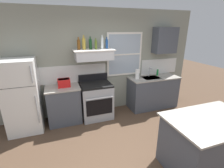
{
  "coord_description": "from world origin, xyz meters",
  "views": [
    {
      "loc": [
        -1.12,
        -1.88,
        2.23
      ],
      "look_at": [
        -0.05,
        1.2,
        1.1
      ],
      "focal_mm": 26.03,
      "sensor_mm": 36.0,
      "label": 1
    }
  ],
  "objects_px": {
    "bottle_dark_green_wine": "(90,44)",
    "bottle_olive_oil_square": "(96,45)",
    "stove_range": "(96,100)",
    "bottle_champagne_gold_foil": "(84,44)",
    "kitchen_island": "(207,143)",
    "refrigerator": "(22,96)",
    "paper_towel_roll": "(137,74)",
    "toaster": "(64,83)",
    "bottle_amber_wine": "(79,44)",
    "bottle_clear_tall": "(102,43)",
    "dish_soap_bottle": "(157,73)",
    "bottle_blue_liqueur": "(107,44)"
  },
  "relations": [
    {
      "from": "toaster",
      "to": "bottle_champagne_gold_foil",
      "type": "xyz_separation_m",
      "value": [
        0.54,
        0.11,
        0.87
      ]
    },
    {
      "from": "toaster",
      "to": "bottle_amber_wine",
      "type": "distance_m",
      "value": 0.96
    },
    {
      "from": "refrigerator",
      "to": "bottle_clear_tall",
      "type": "bearing_deg",
      "value": 3.64
    },
    {
      "from": "refrigerator",
      "to": "bottle_dark_green_wine",
      "type": "height_order",
      "value": "bottle_dark_green_wine"
    },
    {
      "from": "stove_range",
      "to": "bottle_blue_liqueur",
      "type": "distance_m",
      "value": 1.45
    },
    {
      "from": "bottle_olive_oil_square",
      "to": "kitchen_island",
      "type": "height_order",
      "value": "bottle_olive_oil_square"
    },
    {
      "from": "toaster",
      "to": "bottle_champagne_gold_foil",
      "type": "distance_m",
      "value": 1.03
    },
    {
      "from": "stove_range",
      "to": "bottle_blue_liqueur",
      "type": "relative_size",
      "value": 3.93
    },
    {
      "from": "refrigerator",
      "to": "bottle_olive_oil_square",
      "type": "height_order",
      "value": "bottle_olive_oil_square"
    },
    {
      "from": "bottle_olive_oil_square",
      "to": "dish_soap_bottle",
      "type": "xyz_separation_m",
      "value": [
        1.82,
        0.04,
        -0.85
      ]
    },
    {
      "from": "stove_range",
      "to": "dish_soap_bottle",
      "type": "distance_m",
      "value": 1.96
    },
    {
      "from": "refrigerator",
      "to": "stove_range",
      "type": "distance_m",
      "value": 1.69
    },
    {
      "from": "bottle_dark_green_wine",
      "to": "stove_range",
      "type": "bearing_deg",
      "value": -65.74
    },
    {
      "from": "bottle_champagne_gold_foil",
      "to": "bottle_dark_green_wine",
      "type": "distance_m",
      "value": 0.15
    },
    {
      "from": "bottle_champagne_gold_foil",
      "to": "paper_towel_roll",
      "type": "bearing_deg",
      "value": -4.88
    },
    {
      "from": "kitchen_island",
      "to": "paper_towel_roll",
      "type": "bearing_deg",
      "value": 93.5
    },
    {
      "from": "refrigerator",
      "to": "bottle_amber_wine",
      "type": "relative_size",
      "value": 5.73
    },
    {
      "from": "stove_range",
      "to": "bottle_olive_oil_square",
      "type": "distance_m",
      "value": 1.39
    },
    {
      "from": "bottle_amber_wine",
      "to": "dish_soap_bottle",
      "type": "bearing_deg",
      "value": -0.35
    },
    {
      "from": "bottle_blue_liqueur",
      "to": "bottle_clear_tall",
      "type": "bearing_deg",
      "value": -162.28
    },
    {
      "from": "bottle_clear_tall",
      "to": "refrigerator",
      "type": "bearing_deg",
      "value": -176.36
    },
    {
      "from": "bottle_amber_wine",
      "to": "bottle_olive_oil_square",
      "type": "bearing_deg",
      "value": -8.04
    },
    {
      "from": "stove_range",
      "to": "bottle_olive_oil_square",
      "type": "height_order",
      "value": "bottle_olive_oil_square"
    },
    {
      "from": "refrigerator",
      "to": "paper_towel_roll",
      "type": "relative_size",
      "value": 6.03
    },
    {
      "from": "bottle_clear_tall",
      "to": "paper_towel_roll",
      "type": "distance_m",
      "value": 1.27
    },
    {
      "from": "paper_towel_roll",
      "to": "bottle_olive_oil_square",
      "type": "bearing_deg",
      "value": 177.03
    },
    {
      "from": "bottle_olive_oil_square",
      "to": "bottle_clear_tall",
      "type": "bearing_deg",
      "value": 0.2
    },
    {
      "from": "dish_soap_bottle",
      "to": "stove_range",
      "type": "bearing_deg",
      "value": -175.82
    },
    {
      "from": "bottle_dark_green_wine",
      "to": "bottle_olive_oil_square",
      "type": "bearing_deg",
      "value": -19.35
    },
    {
      "from": "bottle_dark_green_wine",
      "to": "kitchen_island",
      "type": "bearing_deg",
      "value": -59.55
    },
    {
      "from": "bottle_clear_tall",
      "to": "bottle_olive_oil_square",
      "type": "bearing_deg",
      "value": -179.8
    },
    {
      "from": "bottle_olive_oil_square",
      "to": "bottle_clear_tall",
      "type": "distance_m",
      "value": 0.16
    },
    {
      "from": "stove_range",
      "to": "bottle_olive_oil_square",
      "type": "bearing_deg",
      "value": 57.83
    },
    {
      "from": "bottle_dark_green_wine",
      "to": "bottle_blue_liqueur",
      "type": "relative_size",
      "value": 1.06
    },
    {
      "from": "refrigerator",
      "to": "bottle_clear_tall",
      "type": "xyz_separation_m",
      "value": [
        1.86,
        0.12,
        1.07
      ]
    },
    {
      "from": "bottle_champagne_gold_foil",
      "to": "bottle_dark_green_wine",
      "type": "relative_size",
      "value": 1.11
    },
    {
      "from": "toaster",
      "to": "dish_soap_bottle",
      "type": "height_order",
      "value": "toaster"
    },
    {
      "from": "bottle_olive_oil_square",
      "to": "paper_towel_roll",
      "type": "bearing_deg",
      "value": -2.97
    },
    {
      "from": "refrigerator",
      "to": "bottle_clear_tall",
      "type": "height_order",
      "value": "bottle_clear_tall"
    },
    {
      "from": "toaster",
      "to": "stove_range",
      "type": "distance_m",
      "value": 0.93
    },
    {
      "from": "stove_range",
      "to": "bottle_champagne_gold_foil",
      "type": "relative_size",
      "value": 3.35
    },
    {
      "from": "bottle_amber_wine",
      "to": "bottle_olive_oil_square",
      "type": "relative_size",
      "value": 1.1
    },
    {
      "from": "bottle_clear_tall",
      "to": "dish_soap_bottle",
      "type": "relative_size",
      "value": 1.8
    },
    {
      "from": "toaster",
      "to": "bottle_clear_tall",
      "type": "distance_m",
      "value": 1.3
    },
    {
      "from": "toaster",
      "to": "stove_range",
      "type": "height_order",
      "value": "toaster"
    },
    {
      "from": "paper_towel_roll",
      "to": "toaster",
      "type": "bearing_deg",
      "value": 179.82
    },
    {
      "from": "refrigerator",
      "to": "dish_soap_bottle",
      "type": "xyz_separation_m",
      "value": [
        3.53,
        0.16,
        0.19
      ]
    },
    {
      "from": "refrigerator",
      "to": "bottle_amber_wine",
      "type": "bearing_deg",
      "value": 7.52
    },
    {
      "from": "paper_towel_roll",
      "to": "refrigerator",
      "type": "bearing_deg",
      "value": -178.78
    },
    {
      "from": "toaster",
      "to": "stove_range",
      "type": "xyz_separation_m",
      "value": [
        0.75,
        -0.04,
        -0.54
      ]
    }
  ]
}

